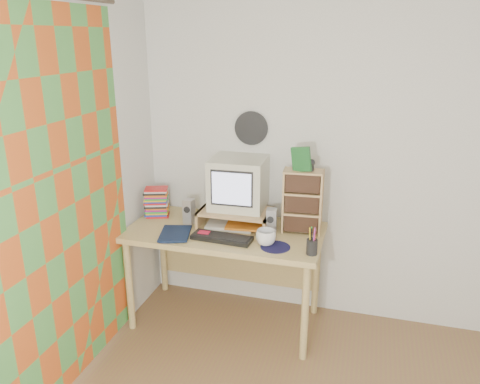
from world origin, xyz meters
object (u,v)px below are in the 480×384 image
Objects in this scene: crt_monitor at (238,184)px; dvd_stack at (156,201)px; mug at (266,237)px; diary at (161,232)px; desk at (228,243)px; cd_rack at (302,202)px; keyboard at (222,238)px.

dvd_stack is (-0.64, -0.03, -0.19)m from crt_monitor.
mug is (0.93, -0.28, -0.07)m from dvd_stack.
diary is at bearing -80.12° from dvd_stack.
dvd_stack is at bearing 163.00° from mug.
crt_monitor is at bearing 58.77° from desk.
desk is 0.51m from diary.
crt_monitor reaches higher than cd_rack.
cd_rack is at bearing 34.04° from keyboard.
dvd_stack is (-0.59, 0.06, 0.25)m from desk.
keyboard is 0.92× the size of cd_rack.
desk is 0.45m from crt_monitor.
desk is 10.45× the size of mug.
desk is 5.83× the size of dvd_stack.
mug reaches higher than keyboard.
crt_monitor is 0.49m from cd_rack.
keyboard is 1.68× the size of diary.
mug is at bearing -10.67° from diary.
keyboard is at bearing -95.36° from crt_monitor.
keyboard is (0.03, -0.23, 0.15)m from desk.
dvd_stack is at bearing 158.72° from keyboard.
mug is (0.29, -0.32, -0.25)m from crt_monitor.
cd_rack is 1.82× the size of diary.
desk is at bearing 20.22° from diary.
mug is (0.34, -0.23, 0.19)m from desk.
diary is (-0.40, -0.28, 0.16)m from desk.
keyboard reaches higher than desk.
crt_monitor reaches higher than dvd_stack.
mug is at bearing -127.85° from cd_rack.
keyboard is (-0.02, -0.32, -0.29)m from crt_monitor.
crt_monitor is at bearing -16.42° from dvd_stack.
cd_rack is at bearing -5.30° from crt_monitor.
keyboard is 0.62m from cd_rack.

